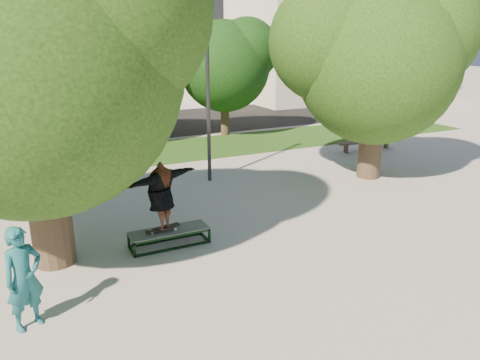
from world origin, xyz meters
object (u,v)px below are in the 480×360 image
car_silver_a (38,118)px  car_grey (74,122)px  grind_box (169,237)px  bench (367,142)px  lamppost (208,84)px  car_silver_b (136,116)px  tree_right (374,53)px  car_dark (64,115)px  tree_left (23,47)px  bystander (24,278)px

car_silver_a → car_grey: size_ratio=0.82×
grind_box → bench: size_ratio=0.64×
grind_box → bench: bench is taller
lamppost → grind_box: size_ratio=3.39×
bench → car_silver_b: bearing=132.9°
tree_right → bench: bearing=48.5°
car_dark → car_silver_b: (3.33, -1.44, -0.08)m
tree_left → bench: size_ratio=2.55×
tree_right → bystander: bearing=-158.1°
grind_box → car_dark: 15.76m
tree_right → tree_left: bearing=-169.0°
tree_right → car_grey: bearing=124.2°
lamppost → bench: size_ratio=2.19×
car_dark → car_grey: (0.26, -1.76, -0.09)m
tree_left → car_dark: tree_left is taller
car_dark → car_silver_b: 3.63m
car_silver_b → car_grey: bearing=-176.0°
lamppost → car_silver_b: size_ratio=1.37×
lamppost → car_silver_b: (0.06, 10.06, -2.50)m
bystander → bench: (13.31, 7.22, -0.53)m
tree_left → grind_box: 4.94m
tree_right → bench: tree_right is taller
car_dark → car_grey: car_dark is taller
bystander → car_silver_a: 17.77m
bench → car_grey: (-10.50, 8.74, 0.28)m
bench → tree_right: bearing=-128.0°
lamppost → car_dark: (-3.26, 11.50, -2.43)m
bench → car_dark: (-10.76, 10.50, 0.37)m
tree_right → lamppost: bearing=158.7°
lamppost → tree_right: bearing=-21.3°
bystander → car_silver_b: (5.87, 16.28, -0.24)m
grind_box → car_dark: (-0.50, 15.74, 0.54)m
lamppost → car_silver_a: 12.60m
tree_left → lamppost: size_ratio=1.16×
grind_box → car_silver_b: size_ratio=0.40×
car_silver_a → car_silver_b: 4.79m
bench → car_grey: size_ratio=0.61×
lamppost → bench: 8.07m
lamppost → grind_box: lamppost is taller
bystander → bench: size_ratio=0.63×
tree_right → car_silver_b: 13.37m
grind_box → car_grey: size_ratio=0.39×
tree_right → bench: (2.58, 2.92, -3.74)m
lamppost → bystander: lamppost is taller
bystander → car_dark: 17.91m
grind_box → bystander: (-3.05, -1.98, 0.70)m
tree_left → tree_right: 10.41m
tree_right → grind_box: 8.92m
bystander → car_dark: (2.55, 17.72, -0.16)m
car_silver_a → lamppost: bearing=-65.5°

